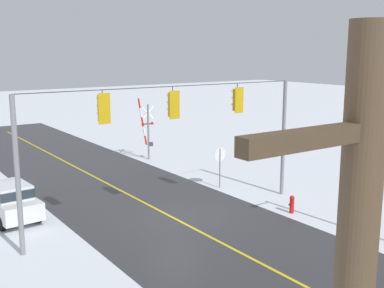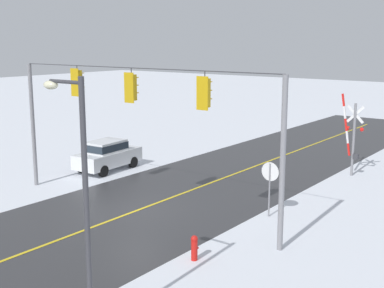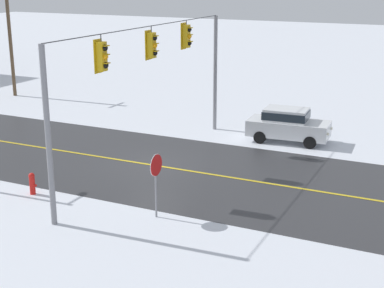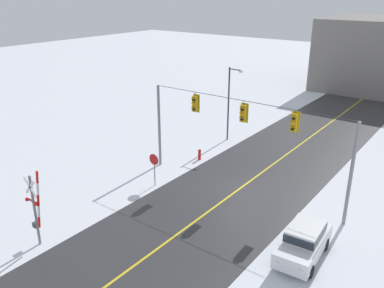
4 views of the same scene
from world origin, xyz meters
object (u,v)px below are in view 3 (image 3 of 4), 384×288
object	(u,v)px
parked_car_white	(288,124)
fire_hydrant	(32,183)
utility_pole	(10,37)
stop_sign	(156,172)

from	to	relation	value
parked_car_white	fire_hydrant	distance (m)	13.35
parked_car_white	utility_pole	distance (m)	21.20
stop_sign	fire_hydrant	distance (m)	5.62
parked_car_white	fire_hydrant	xyz separation A→B (m)	(-11.42, 6.91, -0.49)
stop_sign	fire_hydrant	size ratio (longest dim) A/B	2.67
fire_hydrant	utility_pole	world-z (taller)	utility_pole
fire_hydrant	utility_pole	xyz separation A→B (m)	(14.40, 13.85, 3.61)
utility_pole	parked_car_white	bearing A→B (deg)	-98.17
fire_hydrant	parked_car_white	bearing A→B (deg)	-31.18
stop_sign	fire_hydrant	world-z (taller)	stop_sign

